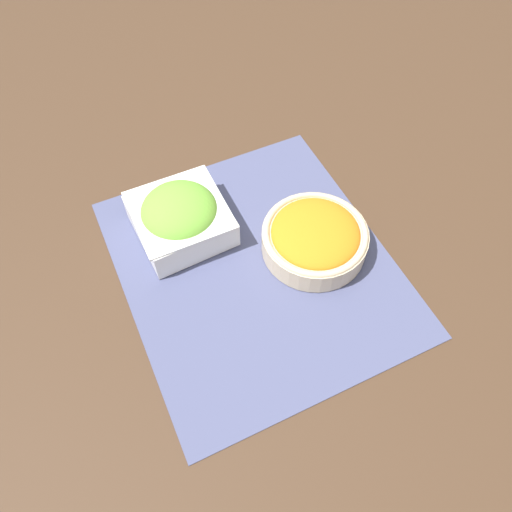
% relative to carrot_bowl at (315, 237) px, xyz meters
% --- Properties ---
extents(ground_plane, '(3.00, 3.00, 0.00)m').
position_rel_carrot_bowl_xyz_m(ground_plane, '(0.01, 0.11, -0.04)').
color(ground_plane, '#422D1E').
extents(placemat, '(0.54, 0.47, 0.00)m').
position_rel_carrot_bowl_xyz_m(placemat, '(0.01, 0.11, -0.04)').
color(placemat, '#474C70').
rests_on(placemat, ground_plane).
extents(carrot_bowl, '(0.19, 0.19, 0.07)m').
position_rel_carrot_bowl_xyz_m(carrot_bowl, '(0.00, 0.00, 0.00)').
color(carrot_bowl, beige).
rests_on(carrot_bowl, placemat).
extents(lettuce_bowl, '(0.17, 0.17, 0.09)m').
position_rel_carrot_bowl_xyz_m(lettuce_bowl, '(0.14, 0.21, 0.01)').
color(lettuce_bowl, white).
rests_on(lettuce_bowl, placemat).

